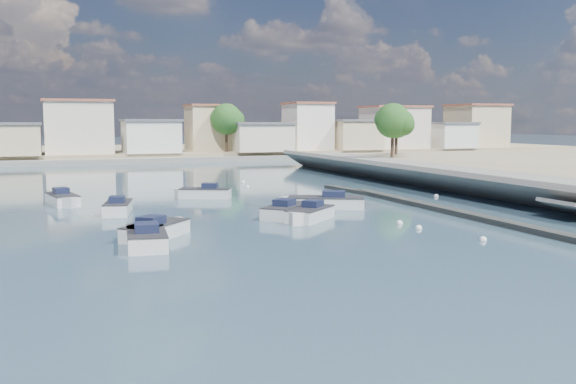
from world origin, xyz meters
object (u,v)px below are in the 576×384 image
at_px(motorboat_h, 289,211).
at_px(motorboat_g, 63,200).
at_px(motorboat_d, 309,215).
at_px(motorboat_a, 146,238).
at_px(motorboat_e, 118,208).
at_px(motorboat_b, 158,230).
at_px(motorboat_c, 322,203).
at_px(motorboat_f, 202,194).

bearing_deg(motorboat_h, motorboat_g, 140.60).
bearing_deg(motorboat_d, motorboat_g, 136.76).
xyz_separation_m(motorboat_a, motorboat_e, (-0.21, 12.49, -0.00)).
xyz_separation_m(motorboat_d, motorboat_g, (-14.80, 13.91, 0.00)).
xyz_separation_m(motorboat_b, motorboat_g, (-4.71, 16.43, 0.00)).
relative_size(motorboat_b, motorboat_c, 0.75).
distance_m(motorboat_a, motorboat_e, 12.49).
bearing_deg(motorboat_h, motorboat_d, -76.00).
bearing_deg(motorboat_d, motorboat_e, 145.06).
distance_m(motorboat_b, motorboat_e, 10.44).
height_order(motorboat_c, motorboat_g, same).
bearing_deg(motorboat_g, motorboat_f, 3.15).
xyz_separation_m(motorboat_d, motorboat_e, (-11.25, 7.86, 0.00)).
height_order(motorboat_f, motorboat_g, same).
xyz_separation_m(motorboat_e, motorboat_g, (-3.55, 6.05, 0.00)).
relative_size(motorboat_d, motorboat_f, 0.91).
bearing_deg(motorboat_h, motorboat_f, 104.57).
xyz_separation_m(motorboat_a, motorboat_f, (7.29, 19.15, -0.00)).
bearing_deg(motorboat_b, motorboat_h, 26.38).
bearing_deg(motorboat_c, motorboat_h, -139.53).
height_order(motorboat_e, motorboat_h, same).
relative_size(motorboat_d, motorboat_g, 0.82).
bearing_deg(motorboat_g, motorboat_h, -39.40).
relative_size(motorboat_c, motorboat_f, 1.32).
xyz_separation_m(motorboat_a, motorboat_c, (14.35, 10.13, 0.00)).
relative_size(motorboat_a, motorboat_e, 1.17).
bearing_deg(motorboat_b, motorboat_g, 105.99).
height_order(motorboat_a, motorboat_e, same).
distance_m(motorboat_d, motorboat_g, 20.31).
relative_size(motorboat_f, motorboat_g, 0.90).
height_order(motorboat_b, motorboat_h, same).
relative_size(motorboat_c, motorboat_h, 1.34).
xyz_separation_m(motorboat_a, motorboat_h, (10.49, 6.84, -0.00)).
bearing_deg(motorboat_f, motorboat_d, -75.52).
bearing_deg(motorboat_e, motorboat_a, -89.06).
bearing_deg(motorboat_f, motorboat_b, -110.40).
distance_m(motorboat_a, motorboat_b, 2.32).
height_order(motorboat_a, motorboat_b, same).
distance_m(motorboat_e, motorboat_h, 12.10).
bearing_deg(motorboat_e, motorboat_d, -34.94).
xyz_separation_m(motorboat_g, motorboat_h, (14.25, -11.70, -0.00)).
bearing_deg(motorboat_g, motorboat_c, -24.94).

